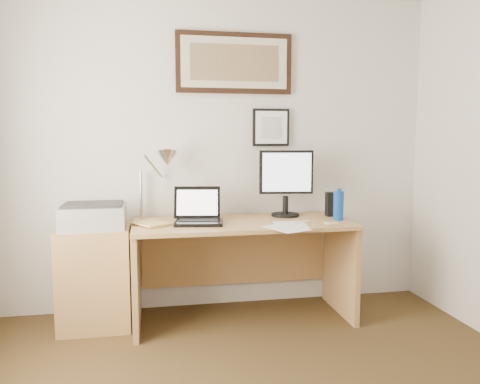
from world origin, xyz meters
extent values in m
cube|color=silver|center=(0.00, 2.00, 1.25)|extent=(3.50, 0.02, 2.50)
cube|color=#AA7D47|center=(-0.92, 1.68, 0.36)|extent=(0.50, 0.40, 0.73)
cylinder|color=#0C3F9D|center=(0.87, 1.56, 0.86)|extent=(0.08, 0.08, 0.22)
cylinder|color=#0C3F9D|center=(0.87, 1.56, 0.98)|extent=(0.04, 0.04, 0.02)
cube|color=black|center=(0.89, 1.74, 0.84)|extent=(0.09, 0.08, 0.19)
cube|color=white|center=(0.39, 1.31, 0.75)|extent=(0.31, 0.36, 0.00)
cube|color=white|center=(0.46, 1.40, 0.75)|extent=(0.26, 0.34, 0.00)
cube|color=#E1CC6A|center=(0.75, 1.40, 0.76)|extent=(0.08, 0.08, 0.01)
cylinder|color=white|center=(0.55, 1.48, 0.76)|extent=(0.14, 0.06, 0.02)
imported|color=#D9BA66|center=(-0.60, 1.55, 0.76)|extent=(0.30, 0.32, 0.02)
cube|color=#AA7D47|center=(0.15, 1.63, 0.73)|extent=(1.60, 0.70, 0.03)
cube|color=#AA7D47|center=(-0.63, 1.63, 0.36)|extent=(0.04, 0.65, 0.72)
cube|color=#AA7D47|center=(0.93, 1.63, 0.36)|extent=(0.04, 0.65, 0.72)
cube|color=#AA7D47|center=(0.15, 1.96, 0.45)|extent=(1.50, 0.03, 0.55)
cube|color=black|center=(-0.18, 1.57, 0.76)|extent=(0.37, 0.29, 0.02)
cube|color=black|center=(-0.18, 1.60, 0.78)|extent=(0.30, 0.17, 0.00)
cube|color=black|center=(-0.18, 1.71, 0.89)|extent=(0.35, 0.13, 0.23)
cube|color=white|center=(-0.18, 1.70, 0.89)|extent=(0.30, 0.10, 0.18)
cylinder|color=black|center=(0.53, 1.80, 0.76)|extent=(0.22, 0.22, 0.02)
cylinder|color=black|center=(0.53, 1.80, 0.84)|extent=(0.04, 0.04, 0.14)
cube|color=black|center=(0.53, 1.79, 1.10)|extent=(0.42, 0.09, 0.34)
cube|color=silver|center=(0.53, 1.77, 1.10)|extent=(0.38, 0.05, 0.30)
cube|color=#A0A0A3|center=(-0.91, 1.67, 0.81)|extent=(0.44, 0.34, 0.16)
cube|color=#2B2B2B|center=(-0.91, 1.67, 0.90)|extent=(0.40, 0.30, 0.02)
cylinder|color=silver|center=(-0.59, 1.92, 0.93)|extent=(0.02, 0.02, 0.36)
cylinder|color=silver|center=(-0.49, 1.86, 1.15)|extent=(0.15, 0.23, 0.19)
cone|color=silver|center=(-0.39, 1.80, 1.21)|extent=(0.16, 0.18, 0.15)
cube|color=black|center=(0.15, 1.98, 1.95)|extent=(0.92, 0.03, 0.47)
cube|color=beige|center=(0.15, 1.96, 1.95)|extent=(0.84, 0.01, 0.39)
cube|color=brown|center=(0.15, 1.95, 1.95)|extent=(0.70, 0.00, 0.28)
cube|color=black|center=(0.45, 1.98, 1.45)|extent=(0.30, 0.02, 0.30)
cube|color=white|center=(0.45, 1.96, 1.45)|extent=(0.26, 0.00, 0.26)
cube|color=#B7BCC1|center=(0.45, 1.96, 1.45)|extent=(0.17, 0.00, 0.17)
camera|label=1|loc=(-0.50, -1.73, 1.36)|focal=35.00mm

